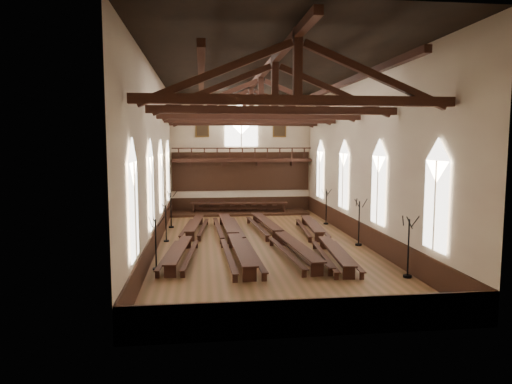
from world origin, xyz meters
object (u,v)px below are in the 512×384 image
refectory_row_d (322,237)px  candelabrum_right_far (326,214)px  candelabrum_left_mid (166,230)px  candelabrum_right_near (408,259)px  candelabrum_left_near (156,254)px  dais (239,213)px  refectory_row_a (189,237)px  refectory_row_b (233,236)px  refectory_row_c (279,234)px  high_table (239,204)px  candelabrum_left_far (171,216)px  candelabrum_right_mid (359,231)px

refectory_row_d → candelabrum_right_far: 7.07m
candelabrum_right_far → refectory_row_d: bearing=-107.2°
candelabrum_left_mid → candelabrum_right_near: size_ratio=0.84×
candelabrum_left_mid → candelabrum_right_far: 12.01m
candelabrum_left_near → candelabrum_right_far: bearing=44.0°
dais → refectory_row_a: bearing=-108.9°
candelabrum_right_far → refectory_row_b: bearing=-139.3°
refectory_row_b → refectory_row_c: size_ratio=1.01×
refectory_row_d → high_table: size_ratio=1.69×
candelabrum_left_mid → candelabrum_right_far: size_ratio=0.89×
high_table → candelabrum_left_mid: 11.43m
dais → candelabrum_left_mid: 11.45m
refectory_row_b → candelabrum_left_mid: candelabrum_left_mid is taller
refectory_row_b → candelabrum_right_near: candelabrum_right_near is taller
candelabrum_right_near → refectory_row_a: bearing=141.9°
refectory_row_a → candelabrum_left_far: size_ratio=5.26×
candelabrum_left_far → candelabrum_right_mid: (11.10, -6.95, 0.04)m
refectory_row_d → candelabrum_left_near: candelabrum_left_near is taller
refectory_row_a → candelabrum_left_near: (-1.36, -5.11, 0.29)m
candelabrum_left_far → candelabrum_right_mid: 13.10m
candelabrum_right_near → candelabrum_right_far: bearing=90.0°
dais → high_table: 0.74m
candelabrum_left_mid → refectory_row_d: bearing=-13.5°
candelabrum_right_near → candelabrum_right_far: candelabrum_right_near is taller
high_table → candelabrum_right_far: candelabrum_right_far is taller
candelabrum_left_far → candelabrum_right_near: size_ratio=0.94×
candelabrum_right_mid → refectory_row_a: bearing=172.2°
dais → candelabrum_left_near: 17.15m
dais → candelabrum_left_mid: candelabrum_left_mid is taller
refectory_row_a → refectory_row_b: 2.62m
dais → candelabrum_right_mid: candelabrum_right_mid is taller
candelabrum_right_mid → refectory_row_c: bearing=166.1°
refectory_row_c → refectory_row_d: 2.53m
high_table → candelabrum_right_far: bearing=-43.5°
candelabrum_left_mid → candelabrum_right_mid: bearing=-12.1°
refectory_row_d → candelabrum_right_mid: candelabrum_right_mid is taller
refectory_row_c → candelabrum_right_near: 8.66m
high_table → candelabrum_right_mid: (5.90, -12.55, 0.00)m
high_table → candelabrum_left_mid: bearing=-117.1°
refectory_row_b → candelabrum_left_mid: 4.23m
candelabrum_left_mid → candelabrum_right_mid: 11.35m
refectory_row_c → candelabrum_left_far: bearing=138.7°
candelabrum_left_mid → candelabrum_right_mid: candelabrum_right_mid is taller
refectory_row_d → candelabrum_left_near: bearing=-156.1°
candelabrum_right_mid → candelabrum_left_far: bearing=148.0°
candelabrum_right_mid → high_table: bearing=115.2°
refectory_row_c → candelabrum_left_mid: (-6.65, 1.27, 0.16)m
dais → candelabrum_left_far: size_ratio=4.39×
dais → high_table: size_ratio=1.40×
refectory_row_d → candelabrum_left_mid: candelabrum_left_mid is taller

